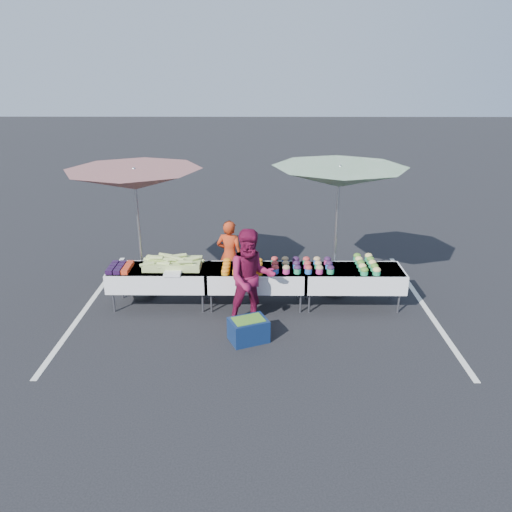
{
  "coord_description": "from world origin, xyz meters",
  "views": [
    {
      "loc": [
        0.07,
        -8.57,
        4.22
      ],
      "look_at": [
        0.0,
        0.0,
        1.0
      ],
      "focal_mm": 35.0,
      "sensor_mm": 36.0,
      "label": 1
    }
  ],
  "objects_px": {
    "umbrella_right": "(339,178)",
    "table_left": "(160,277)",
    "table_center": "(256,277)",
    "umbrella_left": "(135,180)",
    "table_right": "(352,277)",
    "vendor": "(230,255)",
    "customer": "(251,278)",
    "storage_bin": "(248,329)"
  },
  "relations": [
    {
      "from": "table_center",
      "to": "umbrella_left",
      "type": "distance_m",
      "value": 2.84
    },
    {
      "from": "customer",
      "to": "storage_bin",
      "type": "bearing_deg",
      "value": -105.71
    },
    {
      "from": "table_center",
      "to": "umbrella_right",
      "type": "xyz_separation_m",
      "value": [
        1.54,
        0.57,
        1.75
      ]
    },
    {
      "from": "umbrella_left",
      "to": "table_center",
      "type": "bearing_deg",
      "value": -10.23
    },
    {
      "from": "table_right",
      "to": "vendor",
      "type": "relative_size",
      "value": 1.28
    },
    {
      "from": "table_right",
      "to": "table_center",
      "type": "bearing_deg",
      "value": 180.0
    },
    {
      "from": "table_center",
      "to": "umbrella_right",
      "type": "relative_size",
      "value": 0.68
    },
    {
      "from": "vendor",
      "to": "customer",
      "type": "bearing_deg",
      "value": 122.08
    },
    {
      "from": "table_right",
      "to": "storage_bin",
      "type": "distance_m",
      "value": 2.36
    },
    {
      "from": "table_left",
      "to": "vendor",
      "type": "xyz_separation_m",
      "value": [
        1.27,
        0.76,
        0.14
      ]
    },
    {
      "from": "table_right",
      "to": "storage_bin",
      "type": "bearing_deg",
      "value": -145.39
    },
    {
      "from": "table_right",
      "to": "table_left",
      "type": "bearing_deg",
      "value": 180.0
    },
    {
      "from": "umbrella_left",
      "to": "storage_bin",
      "type": "relative_size",
      "value": 3.67
    },
    {
      "from": "umbrella_left",
      "to": "table_left",
      "type": "bearing_deg",
      "value": -43.83
    },
    {
      "from": "umbrella_left",
      "to": "umbrella_right",
      "type": "xyz_separation_m",
      "value": [
        3.75,
        0.17,
        0.02
      ]
    },
    {
      "from": "umbrella_right",
      "to": "umbrella_left",
      "type": "bearing_deg",
      "value": -177.43
    },
    {
      "from": "umbrella_left",
      "to": "umbrella_right",
      "type": "bearing_deg",
      "value": 2.57
    },
    {
      "from": "table_left",
      "to": "storage_bin",
      "type": "height_order",
      "value": "table_left"
    },
    {
      "from": "table_center",
      "to": "umbrella_right",
      "type": "distance_m",
      "value": 2.4
    },
    {
      "from": "umbrella_right",
      "to": "storage_bin",
      "type": "distance_m",
      "value": 3.29
    },
    {
      "from": "umbrella_left",
      "to": "table_right",
      "type": "bearing_deg",
      "value": -5.69
    },
    {
      "from": "vendor",
      "to": "customer",
      "type": "height_order",
      "value": "customer"
    },
    {
      "from": "table_right",
      "to": "umbrella_left",
      "type": "relative_size",
      "value": 0.7
    },
    {
      "from": "table_left",
      "to": "umbrella_right",
      "type": "height_order",
      "value": "umbrella_right"
    },
    {
      "from": "vendor",
      "to": "storage_bin",
      "type": "xyz_separation_m",
      "value": [
        0.42,
        -2.08,
        -0.52
      ]
    },
    {
      "from": "table_left",
      "to": "umbrella_left",
      "type": "distance_m",
      "value": 1.83
    },
    {
      "from": "umbrella_right",
      "to": "table_left",
      "type": "bearing_deg",
      "value": -170.33
    },
    {
      "from": "customer",
      "to": "storage_bin",
      "type": "height_order",
      "value": "customer"
    },
    {
      "from": "table_left",
      "to": "vendor",
      "type": "distance_m",
      "value": 1.48
    },
    {
      "from": "customer",
      "to": "umbrella_left",
      "type": "xyz_separation_m",
      "value": [
        -2.14,
        1.15,
        1.45
      ]
    },
    {
      "from": "vendor",
      "to": "umbrella_left",
      "type": "relative_size",
      "value": 0.55
    },
    {
      "from": "table_right",
      "to": "vendor",
      "type": "xyz_separation_m",
      "value": [
        -2.33,
        0.76,
        0.14
      ]
    },
    {
      "from": "table_center",
      "to": "vendor",
      "type": "distance_m",
      "value": 0.94
    },
    {
      "from": "table_center",
      "to": "vendor",
      "type": "xyz_separation_m",
      "value": [
        -0.53,
        0.76,
        0.14
      ]
    },
    {
      "from": "table_left",
      "to": "customer",
      "type": "relative_size",
      "value": 1.07
    },
    {
      "from": "table_right",
      "to": "customer",
      "type": "xyz_separation_m",
      "value": [
        -1.88,
        -0.75,
        0.29
      ]
    },
    {
      "from": "customer",
      "to": "umbrella_right",
      "type": "bearing_deg",
      "value": 27.39
    },
    {
      "from": "vendor",
      "to": "umbrella_right",
      "type": "relative_size",
      "value": 0.53
    },
    {
      "from": "table_left",
      "to": "table_right",
      "type": "xyz_separation_m",
      "value": [
        3.6,
        0.0,
        0.0
      ]
    },
    {
      "from": "table_right",
      "to": "customer",
      "type": "relative_size",
      "value": 1.07
    },
    {
      "from": "table_left",
      "to": "table_center",
      "type": "height_order",
      "value": "same"
    },
    {
      "from": "umbrella_left",
      "to": "umbrella_right",
      "type": "height_order",
      "value": "umbrella_right"
    }
  ]
}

